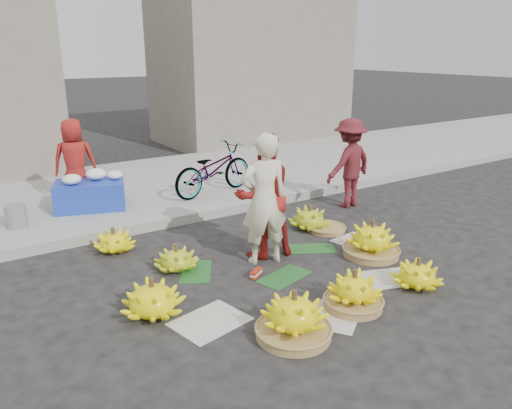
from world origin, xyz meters
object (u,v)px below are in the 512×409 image
bicycle (213,169)px  vendor_cream (264,199)px  banana_bunch_0 (152,298)px  flower_table (90,193)px  banana_bunch_4 (372,240)px

bicycle → vendor_cream: bearing=152.5°
banana_bunch_0 → bicycle: bearing=52.5°
banana_bunch_0 → vendor_cream: 1.84m
vendor_cream → flower_table: size_ratio=1.35×
banana_bunch_0 → banana_bunch_4: banana_bunch_4 is taller
vendor_cream → bicycle: 2.79m
banana_bunch_4 → vendor_cream: vendor_cream is taller
banana_bunch_4 → vendor_cream: 1.53m
banana_bunch_4 → flower_table: bearing=125.3°
bicycle → flower_table: bearing=68.9°
banana_bunch_4 → banana_bunch_0: bearing=177.4°
banana_bunch_0 → flower_table: bearing=83.8°
vendor_cream → bicycle: (0.75, 2.67, -0.26)m
vendor_cream → bicycle: vendor_cream is taller
banana_bunch_0 → bicycle: bicycle is taller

